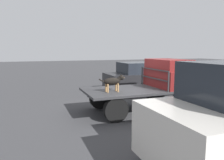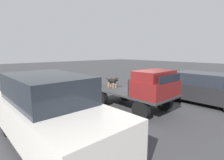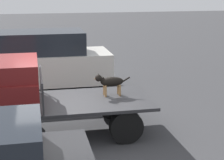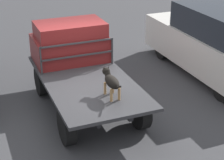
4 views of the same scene
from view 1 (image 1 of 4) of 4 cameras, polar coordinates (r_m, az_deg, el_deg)
ground_plane at (r=8.50m, az=6.94°, el=-8.02°), size 80.00×80.00×0.00m
flatbed_truck at (r=8.35m, az=7.01°, el=-3.84°), size 4.13×2.07×0.87m
truck_cab at (r=8.92m, az=14.72°, el=1.60°), size 1.31×1.95×1.09m
truck_headboard at (r=8.54m, az=10.90°, el=1.27°), size 0.04×1.95×0.73m
dog at (r=7.59m, az=0.43°, el=-0.30°), size 0.96×0.25×0.61m
parked_sedan at (r=12.24m, az=8.66°, el=0.79°), size 4.53×1.86×1.65m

